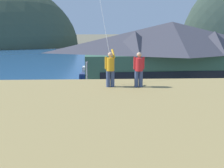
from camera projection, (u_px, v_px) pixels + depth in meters
ground_plane at (109, 158)px, 21.30m from camera, size 600.00×600.00×0.00m
parking_lot_pad at (108, 132)px, 26.16m from camera, size 40.00×20.00×0.10m
bay_water at (104, 61)px, 79.79m from camera, size 360.00×84.00×0.03m
harbor_lodge at (171, 54)px, 42.95m from camera, size 30.16×13.19×11.08m
storage_shed_waterside at (103, 74)px, 46.23m from camera, size 5.41×4.05×4.23m
wharf_dock at (103, 73)px, 56.68m from camera, size 3.20×13.49×0.70m
moored_boat_wharfside at (87, 73)px, 55.13m from camera, size 2.80×7.17×2.16m
parked_car_mid_row_far at (188, 144)px, 21.35m from camera, size 4.28×2.22×1.82m
parked_car_front_row_end at (194, 118)px, 27.36m from camera, size 4.21×2.07×1.82m
parked_car_mid_row_center at (121, 115)px, 28.29m from camera, size 4.22×2.09×1.82m
parked_car_lone_by_shed at (93, 139)px, 22.33m from camera, size 4.35×2.35×1.82m
parked_car_back_row_left at (36, 120)px, 26.67m from camera, size 4.26×2.18×1.82m
parking_light_pole at (87, 84)px, 30.68m from camera, size 0.24×0.78×6.26m
person_kite_flyer at (110, 68)px, 12.97m from camera, size 0.52×0.69×1.86m
person_companion at (139, 69)px, 12.93m from camera, size 0.55×0.40×1.74m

